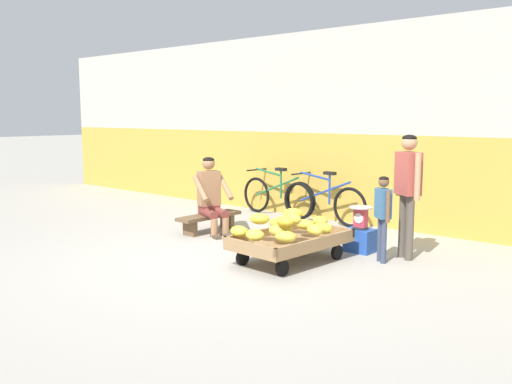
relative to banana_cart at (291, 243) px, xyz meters
name	(u,v)px	position (x,y,z in m)	size (l,w,h in m)	color
ground_plane	(219,261)	(-0.68, -0.54, -0.24)	(80.00, 80.00, 0.00)	#A39E93
back_wall	(361,126)	(-0.68, 2.75, 1.34)	(16.00, 0.30, 3.16)	gold
banana_cart	(291,243)	(0.00, 0.00, 0.00)	(0.94, 1.49, 0.36)	#99754C
banana_pile	(287,226)	(0.00, -0.08, 0.22)	(0.91, 1.41, 0.26)	yellow
low_bench	(209,219)	(-2.00, 0.58, -0.04)	(0.33, 1.11, 0.27)	brown
vendor_seated	(211,196)	(-1.92, 0.55, 0.33)	(0.74, 0.62, 1.14)	#9E704C
plastic_crate	(360,240)	(0.37, 1.00, -0.09)	(0.36, 0.28, 0.30)	#234CA8
weighing_scale	(361,217)	(0.37, 1.00, 0.21)	(0.30, 0.30, 0.29)	#28282D
bicycle_near_left	(277,196)	(-2.08, 2.31, 0.11)	(1.66, 0.48, 0.86)	black
bicycle_far_left	(324,202)	(-1.08, 2.32, 0.11)	(1.66, 0.48, 0.86)	black
customer_adult	(408,182)	(0.97, 1.07, 0.71)	(0.42, 0.34, 1.53)	brown
customer_child	(383,209)	(0.83, 0.72, 0.41)	(0.27, 0.24, 1.04)	#38425B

